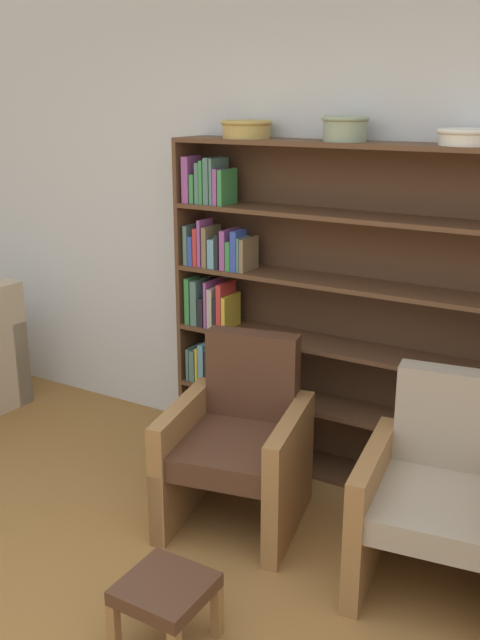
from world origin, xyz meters
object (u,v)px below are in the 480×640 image
bookshelf (350,323)px  armchair_cushioned (438,500)px  armchair_leather (239,444)px  footstool (165,595)px  bowl_slate (468,136)px  bowl_copper (246,128)px  bowl_olive (345,127)px

bookshelf → armchair_cushioned: bookshelf is taller
armchair_leather → footstool: bearing=91.7°
armchair_leather → bowl_slate: bearing=-152.8°
bowl_copper → armchair_cushioned: 2.14m
armchair_leather → bookshelf: bearing=-124.4°
bowl_copper → footstool: bowl_copper is taller
armchair_cushioned → armchair_leather: bearing=-7.9°
armchair_cushioned → bookshelf: bearing=-51.9°
bowl_olive → footstool: size_ratio=0.74×
bookshelf → bowl_olive: size_ratio=10.45×
bowl_slate → footstool: (-0.60, -1.61, -1.67)m
bowl_olive → armchair_leather: 1.68m
bowl_olive → footstool: (0.01, -1.61, -1.70)m
bowl_olive → footstool: bearing=-89.8°
footstool → bowl_slate: bearing=69.4°
bowl_olive → armchair_leather: bowl_olive is taller
armchair_leather → bowl_olive: bearing=-119.9°
armchair_cushioned → footstool: 1.23m
bowl_olive → bowl_slate: size_ratio=0.84×
bookshelf → armchair_leather: bookshelf is taller
bookshelf → footstool: bookshelf is taller
bookshelf → footstool: bearing=-92.2°
armchair_cushioned → bowl_slate: bearing=-83.1°
bowl_olive → armchair_leather: (-0.22, -0.68, -1.53)m
bowl_copper → footstool: bearing=-70.2°
bookshelf → bowl_copper: bowl_copper is taller
armchair_leather → armchair_cushioned: bearing=168.1°
bookshelf → bowl_copper: bearing=-178.1°
bowl_copper → armchair_leather: 1.69m
bowl_slate → armchair_cushioned: bearing=-75.2°
bowl_slate → armchair_cushioned: size_ratio=0.31×
armchair_leather → armchair_cushioned: same height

